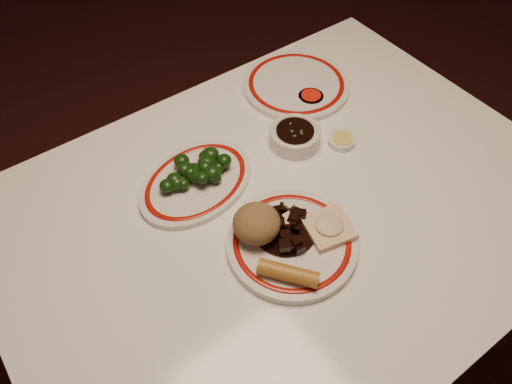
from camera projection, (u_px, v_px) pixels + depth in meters
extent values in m
plane|color=black|center=(277.00, 344.00, 1.64)|extent=(7.00, 7.00, 0.00)
cube|color=white|center=(288.00, 210.00, 1.07)|extent=(1.20, 0.90, 0.04)
cylinder|color=black|center=(37.00, 294.00, 1.36)|extent=(0.06, 0.06, 0.71)
cylinder|color=black|center=(334.00, 131.00, 1.76)|extent=(0.06, 0.06, 0.71)
cylinder|color=silver|center=(292.00, 243.00, 0.98)|extent=(0.29, 0.29, 0.02)
torus|color=#941007|center=(292.00, 241.00, 0.97)|extent=(0.25, 0.25, 0.00)
ellipsoid|color=olive|center=(257.00, 223.00, 0.96)|extent=(0.09, 0.09, 0.07)
cylinder|color=#AA782A|center=(288.00, 273.00, 0.91)|extent=(0.09, 0.11, 0.03)
cube|color=beige|center=(329.00, 228.00, 0.99)|extent=(0.10, 0.10, 0.01)
ellipsoid|color=beige|center=(329.00, 225.00, 0.98)|extent=(0.06, 0.06, 0.02)
cylinder|color=black|center=(285.00, 230.00, 0.99)|extent=(0.13, 0.13, 0.00)
cube|color=black|center=(282.00, 236.00, 0.97)|extent=(0.02, 0.02, 0.01)
cube|color=black|center=(275.00, 220.00, 1.00)|extent=(0.02, 0.02, 0.02)
cube|color=black|center=(302.00, 214.00, 0.99)|extent=(0.02, 0.02, 0.02)
cube|color=black|center=(288.00, 225.00, 0.98)|extent=(0.02, 0.02, 0.02)
cube|color=black|center=(287.00, 226.00, 0.98)|extent=(0.03, 0.03, 0.02)
cube|color=black|center=(293.00, 223.00, 0.98)|extent=(0.02, 0.02, 0.02)
cube|color=black|center=(266.00, 210.00, 1.00)|extent=(0.02, 0.02, 0.01)
cube|color=black|center=(294.00, 219.00, 0.98)|extent=(0.03, 0.03, 0.02)
cube|color=black|center=(274.00, 234.00, 0.97)|extent=(0.03, 0.03, 0.02)
cube|color=black|center=(299.00, 248.00, 0.95)|extent=(0.02, 0.02, 0.02)
cube|color=black|center=(284.00, 209.00, 1.01)|extent=(0.03, 0.03, 0.02)
cube|color=black|center=(285.00, 246.00, 0.95)|extent=(0.03, 0.03, 0.02)
cube|color=black|center=(289.00, 246.00, 0.95)|extent=(0.02, 0.02, 0.02)
cube|color=black|center=(274.00, 216.00, 1.00)|extent=(0.02, 0.02, 0.02)
cube|color=black|center=(299.00, 217.00, 0.99)|extent=(0.02, 0.02, 0.01)
cube|color=black|center=(288.00, 223.00, 0.98)|extent=(0.02, 0.02, 0.02)
cube|color=black|center=(285.00, 236.00, 0.96)|extent=(0.03, 0.03, 0.02)
cube|color=black|center=(296.00, 242.00, 0.95)|extent=(0.02, 0.02, 0.02)
cube|color=black|center=(296.00, 228.00, 0.98)|extent=(0.02, 0.02, 0.02)
cube|color=beige|center=(288.00, 217.00, 0.98)|extent=(0.02, 0.02, 0.01)
cube|color=beige|center=(289.00, 205.00, 1.00)|extent=(0.02, 0.02, 0.01)
cube|color=beige|center=(289.00, 222.00, 0.98)|extent=(0.02, 0.02, 0.01)
cube|color=beige|center=(261.00, 226.00, 0.97)|extent=(0.02, 0.02, 0.01)
torus|color=#941007|center=(196.00, 180.00, 1.08)|extent=(0.29, 0.29, 0.00)
cylinder|color=#23471C|center=(181.00, 186.00, 1.06)|extent=(0.01, 0.01, 0.01)
ellipsoid|color=#12330C|center=(181.00, 181.00, 1.05)|extent=(0.03, 0.03, 0.02)
cylinder|color=#23471C|center=(168.00, 190.00, 1.05)|extent=(0.01, 0.01, 0.01)
ellipsoid|color=#12330C|center=(167.00, 186.00, 1.04)|extent=(0.03, 0.03, 0.03)
cylinder|color=#23471C|center=(207.00, 169.00, 1.09)|extent=(0.01, 0.01, 0.01)
ellipsoid|color=#12330C|center=(207.00, 163.00, 1.07)|extent=(0.04, 0.04, 0.03)
cylinder|color=#23471C|center=(197.00, 178.00, 1.07)|extent=(0.01, 0.01, 0.01)
ellipsoid|color=#12330C|center=(197.00, 174.00, 1.06)|extent=(0.03, 0.03, 0.02)
cylinder|color=#23471C|center=(209.00, 169.00, 1.09)|extent=(0.01, 0.01, 0.02)
ellipsoid|color=#12330C|center=(208.00, 163.00, 1.07)|extent=(0.03, 0.03, 0.03)
cylinder|color=#23471C|center=(175.00, 185.00, 1.06)|extent=(0.01, 0.01, 0.01)
ellipsoid|color=#12330C|center=(174.00, 180.00, 1.05)|extent=(0.03, 0.03, 0.03)
cylinder|color=#23471C|center=(197.00, 181.00, 1.07)|extent=(0.01, 0.01, 0.01)
ellipsoid|color=#12330C|center=(196.00, 176.00, 1.06)|extent=(0.03, 0.03, 0.03)
cylinder|color=#23471C|center=(192.00, 178.00, 1.07)|extent=(0.01, 0.01, 0.01)
ellipsoid|color=#12330C|center=(192.00, 173.00, 1.06)|extent=(0.04, 0.04, 0.03)
cylinder|color=#23471C|center=(186.00, 175.00, 1.08)|extent=(0.01, 0.01, 0.02)
ellipsoid|color=#12330C|center=(185.00, 169.00, 1.06)|extent=(0.04, 0.04, 0.03)
cylinder|color=#23471C|center=(219.00, 171.00, 1.09)|extent=(0.01, 0.01, 0.01)
ellipsoid|color=#12330C|center=(218.00, 167.00, 1.08)|extent=(0.03, 0.03, 0.02)
cylinder|color=#23471C|center=(175.00, 185.00, 1.06)|extent=(0.01, 0.01, 0.01)
ellipsoid|color=#12330C|center=(174.00, 179.00, 1.05)|extent=(0.03, 0.03, 0.03)
cylinder|color=#23471C|center=(211.00, 160.00, 1.11)|extent=(0.01, 0.01, 0.01)
ellipsoid|color=#12330C|center=(210.00, 154.00, 1.09)|extent=(0.04, 0.04, 0.03)
cylinder|color=#23471C|center=(184.00, 188.00, 1.06)|extent=(0.01, 0.01, 0.01)
ellipsoid|color=#12330C|center=(183.00, 184.00, 1.05)|extent=(0.03, 0.03, 0.02)
cylinder|color=#23471C|center=(207.00, 161.00, 1.11)|extent=(0.01, 0.01, 0.01)
ellipsoid|color=#12330C|center=(207.00, 157.00, 1.09)|extent=(0.04, 0.04, 0.03)
cylinder|color=#23471C|center=(177.00, 187.00, 1.06)|extent=(0.01, 0.01, 0.01)
ellipsoid|color=#12330C|center=(176.00, 182.00, 1.05)|extent=(0.03, 0.03, 0.03)
cylinder|color=#23471C|center=(225.00, 166.00, 1.09)|extent=(0.01, 0.01, 0.02)
ellipsoid|color=#12330C|center=(224.00, 160.00, 1.08)|extent=(0.03, 0.03, 0.03)
cylinder|color=#23471C|center=(182.00, 166.00, 1.09)|extent=(0.01, 0.01, 0.01)
ellipsoid|color=#12330C|center=(181.00, 161.00, 1.08)|extent=(0.03, 0.03, 0.03)
cylinder|color=#23471C|center=(201.00, 180.00, 1.07)|extent=(0.01, 0.01, 0.01)
ellipsoid|color=#12330C|center=(201.00, 176.00, 1.06)|extent=(0.03, 0.03, 0.02)
cylinder|color=#23471C|center=(216.00, 181.00, 1.07)|extent=(0.01, 0.01, 0.01)
ellipsoid|color=#12330C|center=(215.00, 178.00, 1.06)|extent=(0.03, 0.03, 0.02)
cylinder|color=#23471C|center=(195.00, 175.00, 1.08)|extent=(0.01, 0.01, 0.01)
ellipsoid|color=#12330C|center=(195.00, 170.00, 1.06)|extent=(0.03, 0.03, 0.03)
cylinder|color=#23471C|center=(202.00, 176.00, 1.08)|extent=(0.01, 0.01, 0.01)
ellipsoid|color=#12330C|center=(201.00, 172.00, 1.07)|extent=(0.03, 0.03, 0.02)
cylinder|color=#23471C|center=(213.00, 178.00, 1.07)|extent=(0.01, 0.01, 0.01)
ellipsoid|color=#12330C|center=(212.00, 173.00, 1.06)|extent=(0.04, 0.04, 0.03)
ellipsoid|color=#12330C|center=(184.00, 169.00, 1.06)|extent=(0.03, 0.03, 0.02)
ellipsoid|color=#12330C|center=(202.00, 178.00, 1.04)|extent=(0.03, 0.03, 0.02)
ellipsoid|color=#12330C|center=(190.00, 172.00, 1.05)|extent=(0.03, 0.03, 0.02)
ellipsoid|color=#12330C|center=(205.00, 167.00, 1.06)|extent=(0.03, 0.03, 0.02)
cylinder|color=silver|center=(295.00, 137.00, 1.15)|extent=(0.12, 0.12, 0.04)
cylinder|color=black|center=(295.00, 131.00, 1.14)|extent=(0.09, 0.09, 0.00)
cylinder|color=silver|center=(311.00, 98.00, 1.26)|extent=(0.06, 0.06, 0.02)
cylinder|color=red|center=(311.00, 95.00, 1.25)|extent=(0.05, 0.05, 0.00)
cylinder|color=silver|center=(341.00, 141.00, 1.16)|extent=(0.06, 0.06, 0.02)
cylinder|color=#D5CC57|center=(342.00, 138.00, 1.16)|extent=(0.05, 0.05, 0.00)
cylinder|color=silver|center=(296.00, 85.00, 1.29)|extent=(0.30, 0.30, 0.02)
torus|color=#941007|center=(296.00, 82.00, 1.29)|extent=(0.26, 0.26, 0.00)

